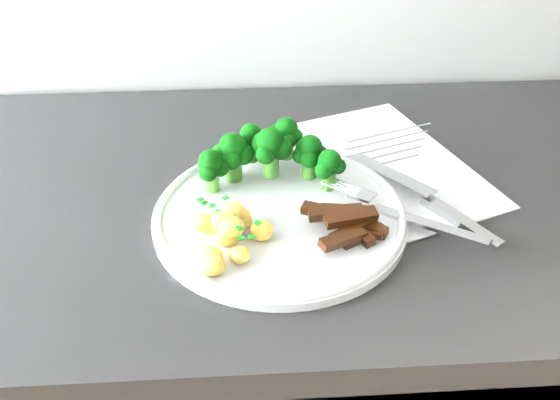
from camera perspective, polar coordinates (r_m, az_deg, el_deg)
counter at (r=1.12m, az=4.98°, el=-18.21°), size 2.42×0.60×0.91m
recipe_paper at (r=0.85m, az=9.46°, el=3.24°), size 0.31×0.37×0.00m
plate at (r=0.74m, az=0.00°, el=-1.33°), size 0.31×0.31×0.02m
broccoli at (r=0.77m, az=-1.22°, el=4.66°), size 0.19×0.10×0.08m
potatoes at (r=0.68m, az=-5.09°, el=-2.81°), size 0.09×0.11×0.04m
beef_strips at (r=0.70m, az=6.48°, el=-2.17°), size 0.10×0.09×0.03m
fork at (r=0.73m, az=11.78°, el=-1.32°), size 0.18×0.15×0.02m
knife at (r=0.77m, az=14.87°, el=-0.69°), size 0.15×0.21×0.03m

